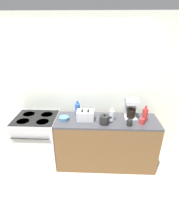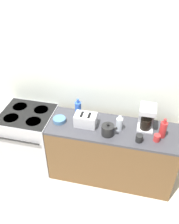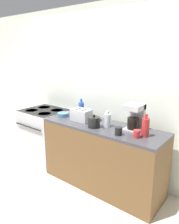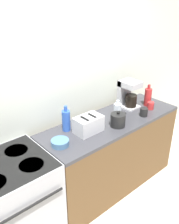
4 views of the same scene
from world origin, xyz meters
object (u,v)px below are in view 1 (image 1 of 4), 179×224
at_px(bottle_clear, 112,115).
at_px(cup_red, 142,121).
at_px(coffee_maker, 131,108).
at_px(kettle, 104,120).
at_px(toaster, 85,115).
at_px(bottle_red, 145,115).
at_px(stove, 39,139).
at_px(bowl, 64,118).
at_px(bottle_blue, 78,109).
at_px(cup_black, 129,123).

relative_size(bottle_clear, cup_red, 2.40).
distance_m(coffee_maker, cup_red, 0.31).
bearing_deg(kettle, bottle_clear, 45.65).
bearing_deg(toaster, bottle_red, 0.15).
height_order(stove, bowl, bowl).
relative_size(stove, coffee_maker, 2.74).
bearing_deg(bottle_red, bottle_blue, 171.40).
bearing_deg(coffee_maker, toaster, -169.13).
relative_size(bottle_clear, bowl, 1.28).
bearing_deg(bowl, cup_black, -7.34).
bearing_deg(cup_black, toaster, 168.02).
relative_size(toaster, coffee_maker, 0.85).
relative_size(stove, bottle_red, 3.34).
distance_m(kettle, bottle_clear, 0.18).
distance_m(coffee_maker, bottle_blue, 0.94).
height_order(coffee_maker, cup_black, coffee_maker).
xyz_separation_m(stove, cup_black, (1.61, -0.20, 0.50)).
xyz_separation_m(coffee_maker, bottle_blue, (-0.93, 0.03, -0.06)).
xyz_separation_m(toaster, bottle_blue, (-0.15, 0.18, 0.03)).
bearing_deg(bottle_red, bowl, -179.35).
height_order(kettle, bottle_clear, bottle_clear).
height_order(kettle, toaster, kettle).
bearing_deg(toaster, bottle_blue, 130.62).
xyz_separation_m(toaster, cup_red, (0.94, -0.09, -0.04)).
xyz_separation_m(bottle_clear, bottle_red, (0.55, -0.01, 0.02)).
bearing_deg(cup_black, cup_red, 15.92).
bearing_deg(cup_red, kettle, -177.77).
bearing_deg(coffee_maker, bottle_red, -34.53).
bearing_deg(kettle, stove, 172.20).
bearing_deg(cup_black, kettle, 174.76).
bearing_deg(kettle, bottle_blue, 148.20).
xyz_separation_m(bottle_blue, cup_black, (0.87, -0.33, -0.07)).
height_order(cup_black, bowl, cup_black).
height_order(toaster, cup_black, toaster).
bearing_deg(kettle, cup_black, -5.24).
relative_size(coffee_maker, bowl, 1.97).
distance_m(coffee_maker, bottle_red, 0.27).
height_order(coffee_maker, bottle_blue, coffee_maker).
bearing_deg(bowl, kettle, -8.56).
xyz_separation_m(bottle_red, bowl, (-1.36, -0.02, -0.09)).
bearing_deg(toaster, cup_black, -11.98).
height_order(bottle_red, cup_black, bottle_red).
xyz_separation_m(stove, bowl, (0.52, -0.06, 0.48)).
distance_m(cup_red, cup_black, 0.22).
height_order(bottle_clear, cup_black, bottle_clear).
bearing_deg(bottle_blue, toaster, -49.38).
bearing_deg(bowl, bottle_blue, 41.24).
relative_size(kettle, bowl, 1.18).
relative_size(coffee_maker, bottle_red, 1.22).
distance_m(kettle, coffee_maker, 0.54).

